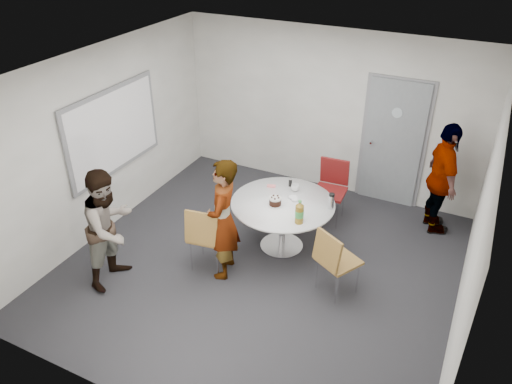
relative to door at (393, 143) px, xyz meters
The scene contains 15 objects.
floor 2.90m from the door, 113.90° to the right, with size 5.00×5.00×0.00m, color #242428.
ceiling 3.19m from the door, 113.90° to the right, with size 5.00×5.00×0.00m, color silver.
wall_back 1.15m from the door, behind, with size 5.00×5.00×0.00m, color beige.
wall_left 4.38m from the door, 145.41° to the right, with size 5.00×5.00×0.00m, color beige.
wall_right 2.87m from the door, 60.57° to the right, with size 5.00×5.00×0.00m, color beige.
wall_front 5.11m from the door, 102.45° to the right, with size 5.00×5.00×0.00m, color beige.
door is the anchor object (origin of this frame).
whiteboard 4.25m from the door, 147.34° to the right, with size 0.04×1.90×1.25m.
table 2.24m from the door, 116.80° to the right, with size 1.43×1.43×1.08m.
chair_near_left 3.37m from the door, 120.83° to the right, with size 0.53×0.56×0.97m.
chair_near_right 2.63m from the door, 91.51° to the right, with size 0.61×0.63×0.93m.
chair_far 1.21m from the door, 126.08° to the right, with size 0.49×0.53×0.97m.
person_main 3.18m from the door, 117.87° to the right, with size 0.61×0.40×1.67m, color #A5C6EA.
person_left 4.45m from the door, 127.38° to the right, with size 0.78×0.61×1.60m, color white.
person_right 1.02m from the door, 32.03° to the right, with size 1.00×0.42×1.71m, color black.
Camera 1 is at (2.31, -4.85, 4.36)m, focal length 35.00 mm.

